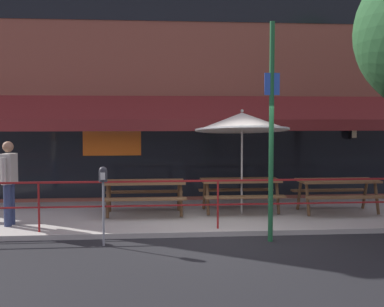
% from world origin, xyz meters
% --- Properties ---
extents(ground_plane, '(120.00, 120.00, 0.00)m').
position_xyz_m(ground_plane, '(0.00, 0.00, 0.00)').
color(ground_plane, black).
extents(patio_deck, '(15.00, 4.00, 0.10)m').
position_xyz_m(patio_deck, '(0.00, 2.00, 0.05)').
color(patio_deck, '#ADA89E').
rests_on(patio_deck, ground).
extents(restaurant_building, '(15.00, 1.60, 7.82)m').
position_xyz_m(restaurant_building, '(0.00, 4.23, 3.88)').
color(restaurant_building, brown).
rests_on(restaurant_building, ground).
extents(patio_railing, '(13.84, 0.04, 0.97)m').
position_xyz_m(patio_railing, '(0.00, 0.30, 0.80)').
color(patio_railing, maroon).
rests_on(patio_railing, patio_deck).
extents(picnic_table_left, '(1.80, 1.42, 0.76)m').
position_xyz_m(picnic_table_left, '(-1.43, 1.95, 0.71)').
color(picnic_table_left, brown).
rests_on(picnic_table_left, patio_deck).
extents(picnic_table_centre, '(1.80, 1.42, 0.76)m').
position_xyz_m(picnic_table_centre, '(0.78, 2.07, 0.71)').
color(picnic_table_centre, brown).
rests_on(picnic_table_centre, patio_deck).
extents(picnic_table_right, '(1.80, 1.42, 0.76)m').
position_xyz_m(picnic_table_right, '(2.99, 1.79, 0.71)').
color(picnic_table_right, brown).
rests_on(picnic_table_right, patio_deck).
extents(patio_umbrella_centre, '(2.14, 2.14, 2.39)m').
position_xyz_m(patio_umbrella_centre, '(0.78, 1.90, 2.18)').
color(patio_umbrella_centre, '#B7B2A8').
rests_on(patio_umbrella_centre, patio_deck).
extents(pedestrian_walking, '(0.29, 0.62, 1.71)m').
position_xyz_m(pedestrian_walking, '(-4.17, 1.01, 1.06)').
color(pedestrian_walking, navy).
rests_on(pedestrian_walking, patio_deck).
extents(parking_meter_near, '(0.15, 0.16, 1.42)m').
position_xyz_m(parking_meter_near, '(-2.17, -0.52, 1.15)').
color(parking_meter_near, gray).
rests_on(parking_meter_near, ground).
extents(street_sign_pole, '(0.28, 0.09, 4.02)m').
position_xyz_m(street_sign_pole, '(0.87, -0.45, 2.07)').
color(street_sign_pole, '#1E6033').
rests_on(street_sign_pole, ground).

